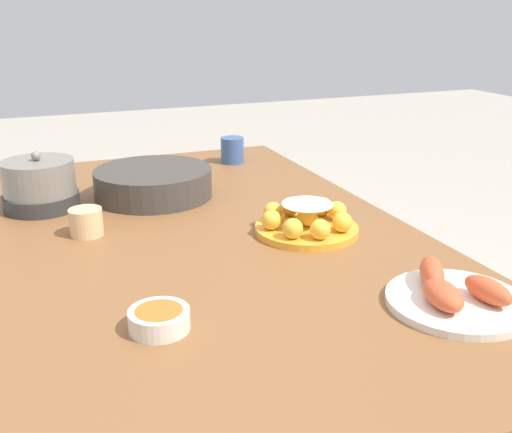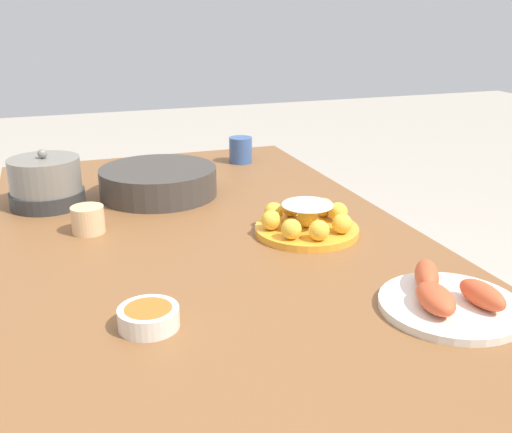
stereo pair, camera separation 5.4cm
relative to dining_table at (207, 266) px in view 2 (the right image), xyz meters
name	(u,v)px [view 2 (the right image)]	position (x,y,z in m)	size (l,w,h in m)	color
dining_table	(207,266)	(0.00, 0.00, 0.00)	(1.55, 0.93, 0.72)	brown
cake_plate	(307,222)	(-0.08, -0.22, 0.11)	(0.24, 0.24, 0.08)	gold
serving_bowl	(158,181)	(0.32, 0.05, 0.12)	(0.31, 0.31, 0.08)	#3D3833
sauce_bowl	(149,317)	(-0.38, 0.19, 0.10)	(0.10, 0.10, 0.03)	silver
seafood_platter	(448,299)	(-0.49, -0.30, 0.10)	(0.24, 0.24, 0.06)	silver
cup_near	(241,150)	(0.58, -0.27, 0.12)	(0.07, 0.07, 0.08)	#38568E
cup_far	(88,220)	(0.09, 0.25, 0.11)	(0.07, 0.07, 0.06)	#DBB27F
warming_pot	(46,183)	(0.33, 0.33, 0.14)	(0.19, 0.19, 0.15)	#2D2D2D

